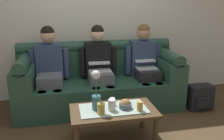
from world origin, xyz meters
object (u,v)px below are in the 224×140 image
object	(u,v)px
person_middle	(99,64)
person_right	(145,61)
snack_bowl	(125,105)
backpack_right	(200,97)
cup_near_right	(112,105)
person_left	(50,66)
coffee_table	(113,113)
couch	(99,82)
cup_far_center	(101,109)
cup_near_left	(112,101)
flower_vase	(96,93)
cup_far_left	(140,106)

from	to	relation	value
person_middle	person_right	distance (m)	0.71
snack_bowl	backpack_right	bearing A→B (deg)	25.09
person_middle	cup_near_right	bearing A→B (deg)	-91.45
person_left	coffee_table	bearing A→B (deg)	-55.30
couch	backpack_right	xyz separation A→B (m)	(1.44, -0.45, -0.19)
couch	coffee_table	bearing A→B (deg)	-90.00
person_middle	snack_bowl	bearing A→B (deg)	-82.87
person_left	cup_far_center	size ratio (longest dim) A/B	10.28
couch	person_left	size ratio (longest dim) A/B	1.95
coffee_table	backpack_right	bearing A→B (deg)	22.08
cup_near_right	coffee_table	bearing A→B (deg)	60.77
couch	person_middle	distance (m)	0.29
snack_bowl	cup_far_center	xyz separation A→B (m)	(-0.29, -0.09, 0.02)
person_middle	coffee_table	bearing A→B (deg)	-90.00
snack_bowl	cup_near_right	xyz separation A→B (m)	(-0.16, -0.02, 0.02)
snack_bowl	cup_far_center	size ratio (longest dim) A/B	1.19
person_right	snack_bowl	distance (m)	1.22
person_middle	backpack_right	world-z (taller)	person_middle
coffee_table	person_middle	bearing A→B (deg)	90.00
coffee_table	cup_near_left	world-z (taller)	cup_near_left
person_right	flower_vase	xyz separation A→B (m)	(-0.90, -1.02, -0.06)
person_right	cup_near_right	distance (m)	1.32
cup_far_center	backpack_right	distance (m)	1.76
person_middle	flower_vase	size ratio (longest dim) A/B	2.75
person_right	backpack_right	distance (m)	0.98
couch	cup_near_left	xyz separation A→B (m)	(0.01, -0.94, 0.08)
snack_bowl	backpack_right	size ratio (longest dim) A/B	0.39
snack_bowl	cup_far_left	bearing A→B (deg)	-34.65
cup_far_left	backpack_right	bearing A→B (deg)	31.11
couch	cup_near_right	size ratio (longest dim) A/B	19.43
cup_far_center	backpack_right	size ratio (longest dim) A/B	0.33
snack_bowl	cup_near_left	world-z (taller)	snack_bowl
person_left	cup_far_left	xyz separation A→B (m)	(0.98, -1.15, -0.20)
person_right	cup_far_center	bearing A→B (deg)	-127.24
coffee_table	cup_far_left	world-z (taller)	cup_far_left
person_middle	cup_far_center	size ratio (longest dim) A/B	10.28
couch	cup_far_center	world-z (taller)	couch
person_right	cup_near_right	size ratio (longest dim) A/B	9.98
person_right	cup_far_left	world-z (taller)	person_right
flower_vase	backpack_right	bearing A→B (deg)	19.42
snack_bowl	cup_near_right	size ratio (longest dim) A/B	1.15
backpack_right	cup_far_left	bearing A→B (deg)	-148.89
person_left	backpack_right	bearing A→B (deg)	-11.71
person_left	backpack_right	size ratio (longest dim) A/B	3.35
flower_vase	cup_near_left	xyz separation A→B (m)	(0.19, 0.08, -0.15)
snack_bowl	backpack_right	xyz separation A→B (m)	(1.30, 0.61, -0.27)
couch	backpack_right	distance (m)	1.52
coffee_table	cup_near_right	size ratio (longest dim) A/B	7.76
flower_vase	cup_far_center	distance (m)	0.18
coffee_table	cup_near_right	bearing A→B (deg)	-119.23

